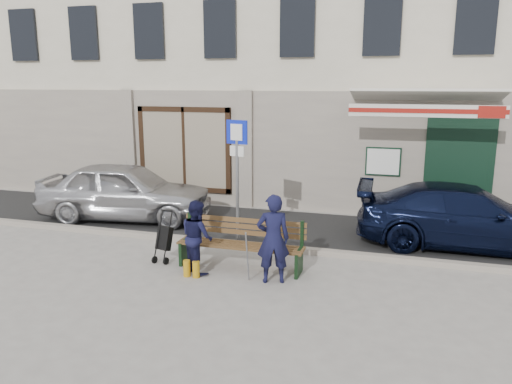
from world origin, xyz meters
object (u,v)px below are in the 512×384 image
at_px(man, 273,239).
at_px(car_navy, 466,217).
at_px(stroller, 164,239).
at_px(woman, 197,236).
at_px(car_silver, 125,191).
at_px(bench, 238,244).
at_px(parking_sign, 237,162).

bearing_deg(man, car_navy, -157.75).
distance_m(man, stroller, 2.36).
bearing_deg(woman, car_silver, 1.42).
distance_m(car_silver, man, 5.46).
relative_size(car_navy, man, 2.87).
distance_m(bench, man, 0.98).
distance_m(car_navy, woman, 5.70).
height_order(bench, stroller, stroller).
bearing_deg(bench, car_silver, 147.58).
bearing_deg(bench, man, -30.72).
bearing_deg(bench, stroller, -177.96).
relative_size(bench, stroller, 2.42).
relative_size(car_silver, man, 2.74).
height_order(parking_sign, woman, parking_sign).
height_order(man, stroller, man).
height_order(car_silver, bench, car_silver).
xyz_separation_m(car_silver, car_navy, (8.05, 0.12, -0.08)).
bearing_deg(car_navy, bench, 119.15).
height_order(car_navy, man, man).
relative_size(car_navy, parking_sign, 1.70).
bearing_deg(stroller, parking_sign, 68.78).
relative_size(parking_sign, man, 1.69).
relative_size(car_navy, woman, 3.35).
relative_size(car_silver, bench, 1.80).
bearing_deg(car_navy, stroller, 112.48).
bearing_deg(man, parking_sign, -74.32).
distance_m(car_navy, parking_sign, 4.97).
height_order(parking_sign, bench, parking_sign).
bearing_deg(parking_sign, car_navy, 28.30).
xyz_separation_m(car_silver, parking_sign, (3.37, -1.10, 1.05)).
bearing_deg(bench, woman, -148.74).
bearing_deg(car_silver, parking_sign, -115.95).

